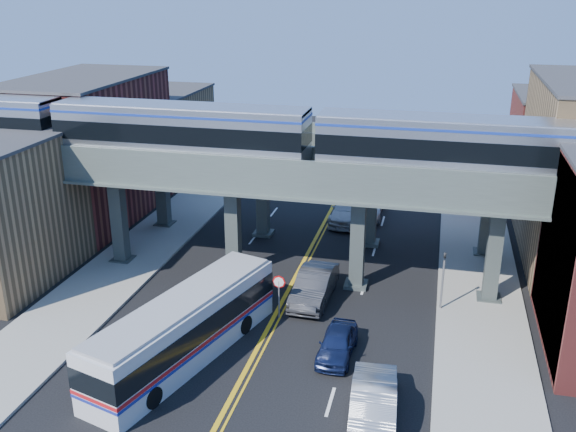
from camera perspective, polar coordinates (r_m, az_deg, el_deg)
name	(u,v)px	position (r m, az deg, el deg)	size (l,w,h in m)	color
ground	(260,344)	(34.55, -2.54, -11.30)	(120.00, 120.00, 0.00)	black
sidewalk_west	(143,250)	(46.69, -12.80, -2.94)	(5.00, 70.00, 0.16)	gray
sidewalk_east	(479,284)	(42.37, 16.58, -5.78)	(5.00, 70.00, 0.16)	gray
building_west_b	(89,149)	(53.26, -17.26, 5.69)	(8.00, 14.00, 11.00)	maroon
building_west_c	(159,132)	(64.78, -11.37, 7.31)	(8.00, 10.00, 8.00)	olive
building_east_c	(561,149)	(59.68, 23.09, 5.48)	(8.00, 10.00, 9.00)	maroon
mural_panel	(554,258)	(35.42, 22.59, -3.49)	(0.10, 9.50, 9.50)	teal
elevated_viaduct_near	(294,183)	(38.96, 0.56, 2.93)	(52.00, 3.60, 7.40)	#384140
elevated_viaduct_far	(317,155)	(45.54, 2.56, 5.48)	(52.00, 3.60, 7.40)	#384140
transit_train	(181,131)	(40.38, -9.48, 7.50)	(49.19, 3.09, 3.60)	black
stop_sign	(279,290)	(36.15, -0.81, -6.57)	(0.76, 0.09, 2.63)	slate
traffic_signal	(443,275)	(37.70, 13.63, -5.09)	(0.15, 0.18, 4.10)	slate
transit_bus	(185,329)	(33.00, -9.16, -9.88)	(6.14, 12.74, 3.21)	silver
car_lane_a	(337,343)	(33.32, 4.40, -11.20)	(1.70, 4.22, 1.44)	#10193D
car_lane_b	(314,286)	(38.49, 2.34, -6.22)	(1.96, 5.62, 1.85)	#2B2B2E
car_lane_c	(365,205)	(52.44, 6.85, 0.93)	(2.82, 6.12, 1.70)	silver
car_lane_d	(349,209)	(51.27, 5.44, 0.60)	(2.54, 6.24, 1.81)	#B5B6BB
car_parked_curb	(374,398)	(29.31, 7.64, -15.78)	(1.94, 5.57, 1.83)	#9FA0A4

